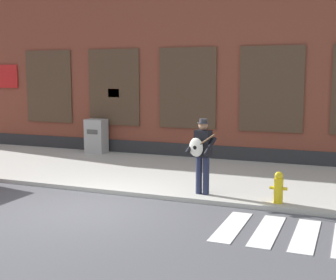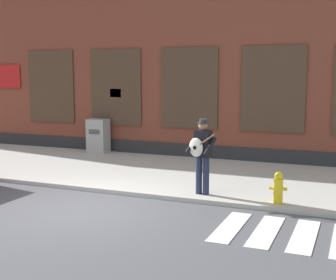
% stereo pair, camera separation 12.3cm
% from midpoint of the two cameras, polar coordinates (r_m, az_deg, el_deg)
% --- Properties ---
extents(ground_plane, '(160.00, 160.00, 0.00)m').
position_cam_midpoint_polar(ground_plane, '(10.39, -9.97, -8.29)').
color(ground_plane, '#4C4C51').
extents(sidewalk, '(28.00, 5.12, 0.10)m').
position_cam_midpoint_polar(sidewalk, '(13.69, -1.47, -3.98)').
color(sidewalk, '#ADAAA3').
rests_on(sidewalk, ground).
extents(building_backdrop, '(28.00, 4.06, 7.37)m').
position_cam_midpoint_polar(building_backdrop, '(17.68, 4.42, 10.52)').
color(building_backdrop, brown).
rests_on(building_backdrop, ground).
extents(busker, '(0.72, 0.61, 1.78)m').
position_cam_midpoint_polar(busker, '(10.87, 3.82, -1.42)').
color(busker, '#1E233D').
rests_on(busker, sidewalk).
extents(utility_box, '(0.71, 0.55, 1.21)m').
position_cam_midpoint_polar(utility_box, '(16.92, -8.95, 0.48)').
color(utility_box, '#9E9E9E').
rests_on(utility_box, sidewalk).
extents(fire_hydrant, '(0.38, 0.20, 0.70)m').
position_cam_midpoint_polar(fire_hydrant, '(10.49, 12.99, -5.68)').
color(fire_hydrant, gold).
rests_on(fire_hydrant, sidewalk).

